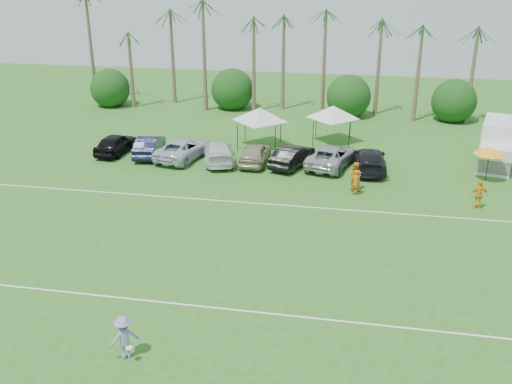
# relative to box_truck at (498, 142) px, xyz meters

# --- Properties ---
(ground) EXTENTS (120.00, 120.00, 0.00)m
(ground) POSITION_rel_box_truck_xyz_m (-17.64, -24.87, -1.72)
(ground) COLOR #2A621D
(ground) RESTS_ON ground
(field_lines) EXTENTS (80.00, 12.10, 0.01)m
(field_lines) POSITION_rel_box_truck_xyz_m (-17.64, -16.87, -1.72)
(field_lines) COLOR white
(field_lines) RESTS_ON ground
(palm_tree_0) EXTENTS (2.40, 2.40, 8.90)m
(palm_tree_0) POSITION_rel_box_truck_xyz_m (-39.64, 13.13, 5.76)
(palm_tree_0) COLOR brown
(palm_tree_0) RESTS_ON ground
(palm_tree_1) EXTENTS (2.40, 2.40, 9.90)m
(palm_tree_1) POSITION_rel_box_truck_xyz_m (-34.64, 13.13, 6.63)
(palm_tree_1) COLOR brown
(palm_tree_1) RESTS_ON ground
(palm_tree_2) EXTENTS (2.40, 2.40, 10.90)m
(palm_tree_2) POSITION_rel_box_truck_xyz_m (-29.64, 13.13, 7.49)
(palm_tree_2) COLOR brown
(palm_tree_2) RESTS_ON ground
(palm_tree_3) EXTENTS (2.40, 2.40, 11.90)m
(palm_tree_3) POSITION_rel_box_truck_xyz_m (-25.64, 13.13, 8.34)
(palm_tree_3) COLOR brown
(palm_tree_3) RESTS_ON ground
(palm_tree_4) EXTENTS (2.40, 2.40, 8.90)m
(palm_tree_4) POSITION_rel_box_truck_xyz_m (-21.64, 13.13, 5.76)
(palm_tree_4) COLOR brown
(palm_tree_4) RESTS_ON ground
(palm_tree_5) EXTENTS (2.40, 2.40, 9.90)m
(palm_tree_5) POSITION_rel_box_truck_xyz_m (-17.64, 13.13, 6.63)
(palm_tree_5) COLOR brown
(palm_tree_5) RESTS_ON ground
(palm_tree_6) EXTENTS (2.40, 2.40, 10.90)m
(palm_tree_6) POSITION_rel_box_truck_xyz_m (-13.64, 13.13, 7.49)
(palm_tree_6) COLOR brown
(palm_tree_6) RESTS_ON ground
(palm_tree_7) EXTENTS (2.40, 2.40, 11.90)m
(palm_tree_7) POSITION_rel_box_truck_xyz_m (-9.64, 13.13, 8.34)
(palm_tree_7) COLOR brown
(palm_tree_7) RESTS_ON ground
(palm_tree_8) EXTENTS (2.40, 2.40, 8.90)m
(palm_tree_8) POSITION_rel_box_truck_xyz_m (-4.64, 13.13, 5.76)
(palm_tree_8) COLOR brown
(palm_tree_8) RESTS_ON ground
(palm_tree_9) EXTENTS (2.40, 2.40, 9.90)m
(palm_tree_9) POSITION_rel_box_truck_xyz_m (0.36, 13.13, 6.63)
(palm_tree_9) COLOR brown
(palm_tree_9) RESTS_ON ground
(bush_tree_0) EXTENTS (4.00, 4.00, 4.00)m
(bush_tree_0) POSITION_rel_box_truck_xyz_m (-36.64, 14.13, 0.08)
(bush_tree_0) COLOR brown
(bush_tree_0) RESTS_ON ground
(bush_tree_1) EXTENTS (4.00, 4.00, 4.00)m
(bush_tree_1) POSITION_rel_box_truck_xyz_m (-23.64, 14.13, 0.08)
(bush_tree_1) COLOR brown
(bush_tree_1) RESTS_ON ground
(bush_tree_2) EXTENTS (4.00, 4.00, 4.00)m
(bush_tree_2) POSITION_rel_box_truck_xyz_m (-11.64, 14.13, 0.08)
(bush_tree_2) COLOR brown
(bush_tree_2) RESTS_ON ground
(bush_tree_3) EXTENTS (4.00, 4.00, 4.00)m
(bush_tree_3) POSITION_rel_box_truck_xyz_m (-1.64, 14.13, 0.08)
(bush_tree_3) COLOR brown
(bush_tree_3) RESTS_ON ground
(sideline_player_a) EXTENTS (0.66, 0.45, 1.75)m
(sideline_player_a) POSITION_rel_box_truck_xyz_m (-10.41, -8.23, -0.84)
(sideline_player_a) COLOR #D25F17
(sideline_player_a) RESTS_ON ground
(sideline_player_b) EXTENTS (1.18, 1.06, 2.00)m
(sideline_player_b) POSITION_rel_box_truck_xyz_m (-10.49, -7.43, -0.72)
(sideline_player_b) COLOR orange
(sideline_player_b) RESTS_ON ground
(sideline_player_c) EXTENTS (1.14, 0.59, 1.85)m
(sideline_player_c) POSITION_rel_box_truck_xyz_m (-2.81, -9.12, -0.80)
(sideline_player_c) COLOR orange
(sideline_player_c) RESTS_ON ground
(box_truck) EXTENTS (3.81, 6.63, 3.22)m
(box_truck) POSITION_rel_box_truck_xyz_m (0.00, 0.00, 0.00)
(box_truck) COLOR silver
(box_truck) RESTS_ON ground
(canopy_tent_left) EXTENTS (4.74, 4.74, 3.84)m
(canopy_tent_left) POSITION_rel_box_truck_xyz_m (-18.51, 1.05, 1.57)
(canopy_tent_left) COLOR black
(canopy_tent_left) RESTS_ON ground
(canopy_tent_right) EXTENTS (4.57, 4.57, 3.71)m
(canopy_tent_right) POSITION_rel_box_truck_xyz_m (-12.66, 3.35, 1.45)
(canopy_tent_right) COLOR black
(canopy_tent_right) RESTS_ON ground
(market_umbrella) EXTENTS (2.21, 2.21, 2.46)m
(market_umbrella) POSITION_rel_box_truck_xyz_m (-1.40, -3.92, 0.49)
(market_umbrella) COLOR black
(market_umbrella) RESTS_ON ground
(frisbee_player) EXTENTS (1.36, 1.30, 1.85)m
(frisbee_player) POSITION_rel_box_truck_xyz_m (-18.85, -26.83, -0.80)
(frisbee_player) COLOR #8A7EB2
(frisbee_player) RESTS_ON ground
(parked_car_0) EXTENTS (2.24, 4.85, 1.61)m
(parked_car_0) POSITION_rel_box_truck_xyz_m (-29.57, -2.83, -0.92)
(parked_car_0) COLOR black
(parked_car_0) RESTS_ON ground
(parked_car_1) EXTENTS (2.37, 5.08, 1.61)m
(parked_car_1) POSITION_rel_box_truck_xyz_m (-26.70, -2.89, -0.92)
(parked_car_1) COLOR #131732
(parked_car_1) RESTS_ON ground
(parked_car_2) EXTENTS (3.77, 6.21, 1.61)m
(parked_car_2) POSITION_rel_box_truck_xyz_m (-23.83, -3.11, -0.92)
(parked_car_2) COLOR silver
(parked_car_2) RESTS_ON ground
(parked_car_3) EXTENTS (3.83, 5.97, 1.61)m
(parked_car_3) POSITION_rel_box_truck_xyz_m (-20.96, -3.34, -0.92)
(parked_car_3) COLOR silver
(parked_car_3) RESTS_ON ground
(parked_car_4) EXTENTS (1.94, 4.74, 1.61)m
(parked_car_4) POSITION_rel_box_truck_xyz_m (-18.09, -3.24, -0.92)
(parked_car_4) COLOR tan
(parked_car_4) RESTS_ON ground
(parked_car_5) EXTENTS (3.14, 5.18, 1.61)m
(parked_car_5) POSITION_rel_box_truck_xyz_m (-15.22, -3.33, -0.92)
(parked_car_5) COLOR black
(parked_car_5) RESTS_ON ground
(parked_car_6) EXTENTS (4.03, 6.28, 1.61)m
(parked_car_6) POSITION_rel_box_truck_xyz_m (-12.34, -2.84, -0.92)
(parked_car_6) COLOR #A1A4A7
(parked_car_6) RESTS_ON ground
(parked_car_7) EXTENTS (2.42, 5.62, 1.61)m
(parked_car_7) POSITION_rel_box_truck_xyz_m (-9.47, -3.15, -0.92)
(parked_car_7) COLOR black
(parked_car_7) RESTS_ON ground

